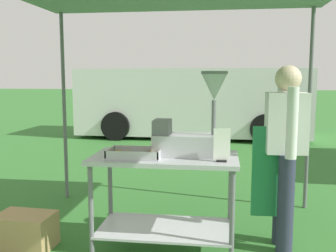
# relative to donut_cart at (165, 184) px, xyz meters

# --- Properties ---
(ground_plane) EXTENTS (70.00, 70.00, 0.00)m
(ground_plane) POSITION_rel_donut_cart_xyz_m (0.01, 4.82, -0.61)
(ground_plane) COLOR #33702D
(donut_cart) EXTENTS (1.22, 0.65, 0.86)m
(donut_cart) POSITION_rel_donut_cart_xyz_m (0.00, 0.00, 0.00)
(donut_cart) COLOR #B7B7BC
(donut_cart) RESTS_ON ground
(donut_tray) EXTENTS (0.44, 0.28, 0.07)m
(donut_tray) POSITION_rel_donut_cart_xyz_m (-0.24, -0.10, 0.26)
(donut_tray) COLOR #B7B7BC
(donut_tray) RESTS_ON donut_cart
(donut_fryer) EXTENTS (0.61, 0.28, 0.70)m
(donut_fryer) POSITION_rel_donut_cart_xyz_m (0.22, 0.03, 0.47)
(donut_fryer) COLOR #B7B7BC
(donut_fryer) RESTS_ON donut_cart
(menu_sign) EXTENTS (0.13, 0.05, 0.26)m
(menu_sign) POSITION_rel_donut_cart_xyz_m (0.47, -0.17, 0.35)
(menu_sign) COLOR black
(menu_sign) RESTS_ON donut_cart
(vendor) EXTENTS (0.45, 0.53, 1.61)m
(vendor) POSITION_rel_donut_cart_xyz_m (1.01, 0.24, 0.29)
(vendor) COLOR #2D3347
(vendor) RESTS_ON ground
(supply_crate) EXTENTS (0.51, 0.36, 0.31)m
(supply_crate) POSITION_rel_donut_cart_xyz_m (-1.24, -0.08, -0.46)
(supply_crate) COLOR tan
(supply_crate) RESTS_ON ground
(van_white) EXTENTS (5.61, 2.19, 1.69)m
(van_white) POSITION_rel_donut_cart_xyz_m (-0.24, 6.61, 0.26)
(van_white) COLOR white
(van_white) RESTS_ON ground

